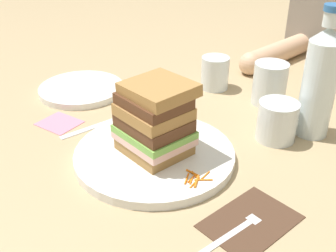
{
  "coord_description": "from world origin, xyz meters",
  "views": [
    {
      "loc": [
        0.5,
        -0.43,
        0.44
      ],
      "look_at": [
        0.01,
        0.03,
        0.06
      ],
      "focal_mm": 44.62,
      "sensor_mm": 36.0,
      "label": 1
    }
  ],
  "objects_px": {
    "napkin_dark": "(250,221)",
    "fork": "(241,226)",
    "sandwich": "(156,119)",
    "empty_tumbler_1": "(215,73)",
    "side_plate": "(81,89)",
    "juice_glass": "(277,123)",
    "knife": "(100,124)",
    "main_plate": "(156,154)",
    "napkin_pink": "(59,123)",
    "water_bottle": "(320,81)",
    "empty_tumbler_0": "(270,83)"
  },
  "relations": [
    {
      "from": "fork",
      "to": "juice_glass",
      "type": "distance_m",
      "value": 0.28
    },
    {
      "from": "fork",
      "to": "empty_tumbler_1",
      "type": "xyz_separation_m",
      "value": [
        -0.37,
        0.36,
        0.04
      ]
    },
    {
      "from": "water_bottle",
      "to": "empty_tumbler_0",
      "type": "relative_size",
      "value": 2.69
    },
    {
      "from": "water_bottle",
      "to": "empty_tumbler_1",
      "type": "distance_m",
      "value": 0.3
    },
    {
      "from": "sandwich",
      "to": "empty_tumbler_0",
      "type": "relative_size",
      "value": 1.42
    },
    {
      "from": "fork",
      "to": "knife",
      "type": "height_order",
      "value": "fork"
    },
    {
      "from": "water_bottle",
      "to": "napkin_pink",
      "type": "height_order",
      "value": "water_bottle"
    },
    {
      "from": "empty_tumbler_1",
      "to": "side_plate",
      "type": "distance_m",
      "value": 0.34
    },
    {
      "from": "main_plate",
      "to": "fork",
      "type": "bearing_deg",
      "value": -8.56
    },
    {
      "from": "fork",
      "to": "knife",
      "type": "bearing_deg",
      "value": 175.75
    },
    {
      "from": "main_plate",
      "to": "water_bottle",
      "type": "xyz_separation_m",
      "value": [
        0.15,
        0.3,
        0.11
      ]
    },
    {
      "from": "knife",
      "to": "water_bottle",
      "type": "xyz_separation_m",
      "value": [
        0.33,
        0.3,
        0.12
      ]
    },
    {
      "from": "sandwich",
      "to": "empty_tumbler_0",
      "type": "distance_m",
      "value": 0.35
    },
    {
      "from": "juice_glass",
      "to": "napkin_dark",
      "type": "bearing_deg",
      "value": -63.4
    },
    {
      "from": "knife",
      "to": "main_plate",
      "type": "bearing_deg",
      "value": 1.35
    },
    {
      "from": "napkin_dark",
      "to": "fork",
      "type": "xyz_separation_m",
      "value": [
        -0.0,
        -0.02,
        0.0
      ]
    },
    {
      "from": "juice_glass",
      "to": "side_plate",
      "type": "xyz_separation_m",
      "value": [
        -0.46,
        -0.16,
        -0.03
      ]
    },
    {
      "from": "sandwich",
      "to": "side_plate",
      "type": "xyz_separation_m",
      "value": [
        -0.35,
        0.06,
        -0.08
      ]
    },
    {
      "from": "juice_glass",
      "to": "side_plate",
      "type": "height_order",
      "value": "juice_glass"
    },
    {
      "from": "napkin_dark",
      "to": "napkin_pink",
      "type": "height_order",
      "value": "same"
    },
    {
      "from": "water_bottle",
      "to": "side_plate",
      "type": "height_order",
      "value": "water_bottle"
    },
    {
      "from": "main_plate",
      "to": "empty_tumbler_0",
      "type": "distance_m",
      "value": 0.35
    },
    {
      "from": "sandwich",
      "to": "empty_tumbler_1",
      "type": "distance_m",
      "value": 0.35
    },
    {
      "from": "fork",
      "to": "empty_tumbler_0",
      "type": "distance_m",
      "value": 0.45
    },
    {
      "from": "fork",
      "to": "napkin_pink",
      "type": "height_order",
      "value": "fork"
    },
    {
      "from": "empty_tumbler_1",
      "to": "side_plate",
      "type": "height_order",
      "value": "empty_tumbler_1"
    },
    {
      "from": "napkin_pink",
      "to": "empty_tumbler_0",
      "type": "bearing_deg",
      "value": 59.24
    },
    {
      "from": "fork",
      "to": "juice_glass",
      "type": "xyz_separation_m",
      "value": [
        -0.12,
        0.26,
        0.03
      ]
    },
    {
      "from": "napkin_dark",
      "to": "water_bottle",
      "type": "xyz_separation_m",
      "value": [
        -0.08,
        0.31,
        0.12
      ]
    },
    {
      "from": "main_plate",
      "to": "napkin_pink",
      "type": "distance_m",
      "value": 0.25
    },
    {
      "from": "napkin_dark",
      "to": "juice_glass",
      "type": "xyz_separation_m",
      "value": [
        -0.12,
        0.24,
        0.03
      ]
    },
    {
      "from": "main_plate",
      "to": "napkin_pink",
      "type": "height_order",
      "value": "main_plate"
    },
    {
      "from": "knife",
      "to": "empty_tumbler_0",
      "type": "bearing_deg",
      "value": 62.93
    },
    {
      "from": "empty_tumbler_0",
      "to": "napkin_pink",
      "type": "height_order",
      "value": "empty_tumbler_0"
    },
    {
      "from": "main_plate",
      "to": "sandwich",
      "type": "xyz_separation_m",
      "value": [
        0.0,
        0.0,
        0.08
      ]
    },
    {
      "from": "sandwich",
      "to": "napkin_pink",
      "type": "xyz_separation_m",
      "value": [
        -0.24,
        -0.07,
        -0.08
      ]
    },
    {
      "from": "fork",
      "to": "empty_tumbler_0",
      "type": "relative_size",
      "value": 1.69
    },
    {
      "from": "juice_glass",
      "to": "side_plate",
      "type": "distance_m",
      "value": 0.49
    },
    {
      "from": "juice_glass",
      "to": "empty_tumbler_1",
      "type": "distance_m",
      "value": 0.27
    },
    {
      "from": "napkin_pink",
      "to": "empty_tumbler_1",
      "type": "bearing_deg",
      "value": 74.95
    },
    {
      "from": "napkin_dark",
      "to": "sandwich",
      "type": "bearing_deg",
      "value": 176.84
    },
    {
      "from": "napkin_dark",
      "to": "water_bottle",
      "type": "relative_size",
      "value": 0.55
    },
    {
      "from": "water_bottle",
      "to": "empty_tumbler_0",
      "type": "distance_m",
      "value": 0.17
    },
    {
      "from": "water_bottle",
      "to": "main_plate",
      "type": "bearing_deg",
      "value": -116.67
    },
    {
      "from": "knife",
      "to": "empty_tumbler_1",
      "type": "height_order",
      "value": "empty_tumbler_1"
    },
    {
      "from": "knife",
      "to": "napkin_pink",
      "type": "bearing_deg",
      "value": -137.2
    },
    {
      "from": "water_bottle",
      "to": "fork",
      "type": "bearing_deg",
      "value": -76.53
    },
    {
      "from": "empty_tumbler_0",
      "to": "empty_tumbler_1",
      "type": "relative_size",
      "value": 1.2
    },
    {
      "from": "napkin_dark",
      "to": "napkin_pink",
      "type": "relative_size",
      "value": 1.73
    },
    {
      "from": "juice_glass",
      "to": "fork",
      "type": "bearing_deg",
      "value": -65.69
    }
  ]
}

